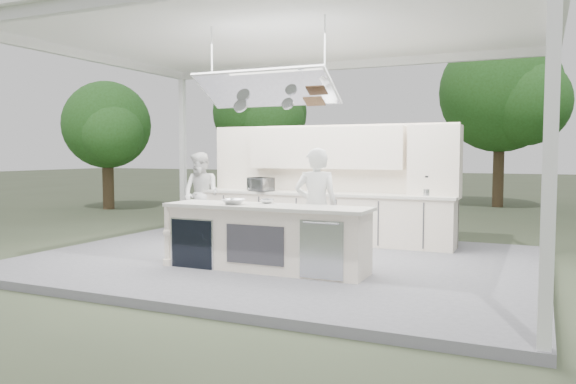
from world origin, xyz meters
The scene contains 12 objects.
ground centered at (0.00, 0.00, 0.00)m, with size 90.00×90.00×0.00m, color #3F4832.
stage_deck centered at (0.00, 0.00, 0.06)m, with size 8.00×6.00×0.12m, color slate.
tent centered at (0.00, -0.01, 3.71)m, with size 8.20×6.20×3.86m.
demo_island centered at (0.18, -0.91, 0.60)m, with size 3.10×0.79×0.95m.
back_counter centered at (0.00, 1.90, 0.60)m, with size 5.08×0.72×0.95m.
back_wall_unit centered at (0.44, 2.11, 1.57)m, with size 5.05×0.48×2.25m.
tree_cluster centered at (-0.16, 9.77, 3.29)m, with size 19.55×9.40×5.85m.
head_chef centered at (0.76, -0.34, 1.01)m, with size 0.65×0.43×1.78m, color white.
sous_chef centered at (-2.52, 1.55, 0.98)m, with size 0.84×0.65×1.72m, color silver.
toaster_oven centered at (-1.23, 1.70, 1.20)m, with size 0.49×0.33×0.27m, color #B8BBBF.
bowl_large centered at (-0.28, -1.01, 1.11)m, with size 0.33×0.33×0.08m, color silver.
bowl_small centered at (0.09, -0.65, 1.10)m, with size 0.21×0.21×0.07m, color silver.
Camera 1 is at (3.84, -8.16, 1.83)m, focal length 35.00 mm.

